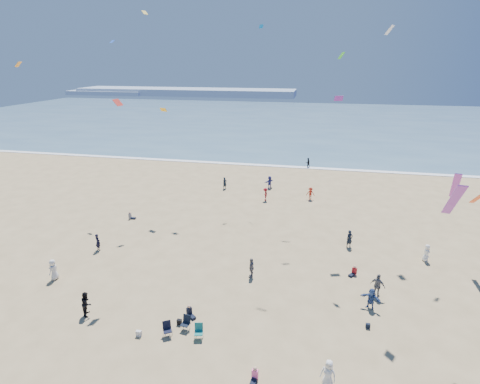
# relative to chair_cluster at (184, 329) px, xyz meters

# --- Properties ---
(ground) EXTENTS (220.00, 220.00, 0.00)m
(ground) POSITION_rel_chair_cluster_xyz_m (0.71, -3.46, -0.50)
(ground) COLOR tan
(ground) RESTS_ON ground
(ocean) EXTENTS (220.00, 100.00, 0.06)m
(ocean) POSITION_rel_chair_cluster_xyz_m (0.71, 91.54, -0.47)
(ocean) COLOR #476B84
(ocean) RESTS_ON ground
(surf_line) EXTENTS (220.00, 1.20, 0.08)m
(surf_line) POSITION_rel_chair_cluster_xyz_m (0.71, 41.54, -0.46)
(surf_line) COLOR white
(surf_line) RESTS_ON ground
(headland_far) EXTENTS (110.00, 20.00, 3.20)m
(headland_far) POSITION_rel_chair_cluster_xyz_m (-59.29, 166.54, 1.10)
(headland_far) COLOR #7A8EA8
(headland_far) RESTS_ON ground
(headland_near) EXTENTS (40.00, 14.00, 2.00)m
(headland_near) POSITION_rel_chair_cluster_xyz_m (-99.29, 161.54, 0.50)
(headland_near) COLOR #7A8EA8
(headland_near) RESTS_ON ground
(standing_flyers) EXTENTS (30.44, 51.66, 1.94)m
(standing_flyers) POSITION_rel_chair_cluster_xyz_m (4.23, 12.93, 0.35)
(standing_flyers) COLOR #A5171F
(standing_flyers) RESTS_ON ground
(seated_group) EXTENTS (24.37, 24.10, 0.84)m
(seated_group) POSITION_rel_chair_cluster_xyz_m (1.20, 3.74, -0.08)
(seated_group) COLOR white
(seated_group) RESTS_ON ground
(chair_cluster) EXTENTS (2.77, 1.55, 1.00)m
(chair_cluster) POSITION_rel_chair_cluster_xyz_m (0.00, 0.00, 0.00)
(chair_cluster) COLOR black
(chair_cluster) RESTS_ON ground
(white_tote) EXTENTS (0.35, 0.20, 0.40)m
(white_tote) POSITION_rel_chair_cluster_xyz_m (-2.78, -0.68, -0.30)
(white_tote) COLOR silver
(white_tote) RESTS_ON ground
(black_backpack) EXTENTS (0.30, 0.22, 0.38)m
(black_backpack) POSITION_rel_chair_cluster_xyz_m (-0.65, 0.90, -0.31)
(black_backpack) COLOR black
(black_backpack) RESTS_ON ground
(navy_bag) EXTENTS (0.28, 0.18, 0.34)m
(navy_bag) POSITION_rel_chair_cluster_xyz_m (11.59, 3.10, -0.33)
(navy_bag) COLOR black
(navy_bag) RESTS_ON ground
(kites_aloft) EXTENTS (44.56, 38.59, 26.51)m
(kites_aloft) POSITION_rel_chair_cluster_xyz_m (9.38, 10.53, 14.84)
(kites_aloft) COLOR white
(kites_aloft) RESTS_ON ground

